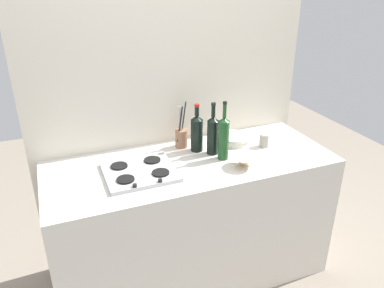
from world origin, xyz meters
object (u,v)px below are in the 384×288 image
(wine_bottle_mid_left, at_px, (197,132))
(mixing_bowl, at_px, (244,161))
(utensil_crock, at_px, (181,137))
(plate_stack, at_px, (234,139))
(condiment_jar_front, at_px, (264,140))
(wine_bottle_mid_right, at_px, (213,134))
(stovetop_hob, at_px, (140,172))
(wine_bottle_leftmost, at_px, (224,137))

(wine_bottle_mid_left, distance_m, mixing_bowl, 0.37)
(wine_bottle_mid_left, distance_m, utensil_crock, 0.13)
(plate_stack, relative_size, condiment_jar_front, 2.37)
(plate_stack, distance_m, wine_bottle_mid_right, 0.25)
(stovetop_hob, relative_size, wine_bottle_leftmost, 1.08)
(condiment_jar_front, bearing_deg, utensil_crock, 158.71)
(wine_bottle_mid_left, xyz_separation_m, mixing_bowl, (0.18, -0.32, -0.09))
(stovetop_hob, bearing_deg, mixing_bowl, -14.00)
(plate_stack, xyz_separation_m, wine_bottle_mid_left, (-0.29, -0.02, 0.10))
(plate_stack, bearing_deg, wine_bottle_mid_left, -176.92)
(plate_stack, height_order, utensil_crock, utensil_crock)
(wine_bottle_leftmost, xyz_separation_m, wine_bottle_mid_left, (-0.11, 0.17, -0.02))
(wine_bottle_leftmost, height_order, wine_bottle_mid_left, wine_bottle_leftmost)
(wine_bottle_leftmost, xyz_separation_m, wine_bottle_mid_right, (-0.03, 0.09, -0.01))
(stovetop_hob, relative_size, mixing_bowl, 2.58)
(plate_stack, distance_m, mixing_bowl, 0.35)
(wine_bottle_mid_right, bearing_deg, condiment_jar_front, -5.58)
(wine_bottle_mid_left, relative_size, mixing_bowl, 2.03)
(wine_bottle_mid_left, bearing_deg, wine_bottle_mid_right, -45.59)
(stovetop_hob, height_order, plate_stack, plate_stack)
(plate_stack, distance_m, utensil_crock, 0.37)
(stovetop_hob, bearing_deg, wine_bottle_leftmost, -0.63)
(wine_bottle_mid_right, height_order, condiment_jar_front, wine_bottle_mid_right)
(plate_stack, bearing_deg, wine_bottle_mid_right, -155.82)
(wine_bottle_mid_left, distance_m, wine_bottle_mid_right, 0.11)
(stovetop_hob, xyz_separation_m, wine_bottle_leftmost, (0.54, -0.01, 0.13))
(wine_bottle_mid_left, bearing_deg, utensil_crock, 130.84)
(wine_bottle_leftmost, relative_size, condiment_jar_front, 4.07)
(wine_bottle_mid_right, xyz_separation_m, utensil_crock, (-0.15, 0.17, -0.06))
(wine_bottle_leftmost, distance_m, condiment_jar_front, 0.35)
(stovetop_hob, relative_size, utensil_crock, 1.30)
(utensil_crock, bearing_deg, condiment_jar_front, -21.29)
(plate_stack, distance_m, wine_bottle_leftmost, 0.29)
(wine_bottle_mid_left, height_order, condiment_jar_front, wine_bottle_mid_left)
(wine_bottle_leftmost, bearing_deg, wine_bottle_mid_right, 108.17)
(stovetop_hob, relative_size, wine_bottle_mid_right, 1.19)
(stovetop_hob, xyz_separation_m, plate_stack, (0.72, 0.18, 0.01))
(mixing_bowl, xyz_separation_m, condiment_jar_front, (0.27, 0.20, 0.01))
(stovetop_hob, height_order, wine_bottle_leftmost, wine_bottle_leftmost)
(wine_bottle_leftmost, relative_size, mixing_bowl, 2.39)
(stovetop_hob, distance_m, wine_bottle_leftmost, 0.55)
(stovetop_hob, bearing_deg, wine_bottle_mid_right, 9.74)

